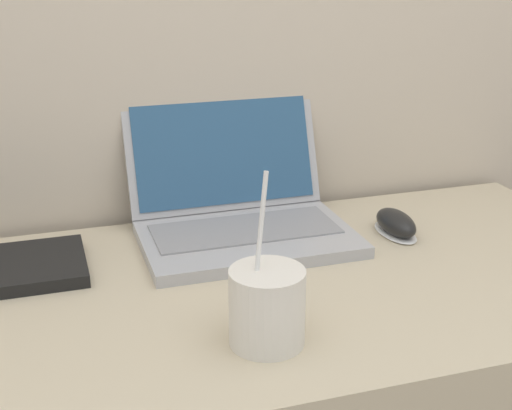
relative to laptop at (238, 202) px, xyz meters
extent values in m
cube|color=#ADADB2|center=(0.00, -0.06, -0.05)|extent=(0.35, 0.23, 0.02)
cube|color=gray|center=(0.00, -0.04, -0.03)|extent=(0.31, 0.13, 0.00)
cube|color=#ADADB2|center=(0.00, 0.10, 0.08)|extent=(0.35, 0.09, 0.22)
cube|color=#2D567F|center=(0.00, 0.09, 0.08)|extent=(0.32, 0.07, 0.20)
cylinder|color=silver|center=(-0.07, -0.36, -0.01)|extent=(0.10, 0.10, 0.10)
cylinder|color=black|center=(-0.07, -0.36, 0.04)|extent=(0.08, 0.08, 0.01)
cylinder|color=white|center=(-0.08, -0.35, 0.07)|extent=(0.03, 0.03, 0.19)
ellipsoid|color=white|center=(0.26, -0.09, -0.05)|extent=(0.06, 0.11, 0.01)
ellipsoid|color=black|center=(0.26, -0.09, -0.03)|extent=(0.05, 0.11, 0.04)
camera|label=1|loc=(-0.32, -1.11, 0.42)|focal=50.00mm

